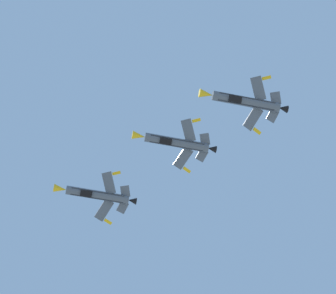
% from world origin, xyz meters
% --- Properties ---
extents(fighter_jet_lead, '(11.96, 12.58, 5.81)m').
position_xyz_m(fighter_jet_lead, '(-52.49, 49.21, 92.61)').
color(fighter_jet_lead, '#4C5666').
extents(fighter_jet_left_wing, '(12.15, 12.58, 5.30)m').
position_xyz_m(fighter_jet_left_wing, '(-34.35, 49.50, 95.51)').
color(fighter_jet_left_wing, '#4C5666').
extents(fighter_jet_right_wing, '(11.98, 12.58, 5.69)m').
position_xyz_m(fighter_jet_right_wing, '(-18.91, 48.20, 93.62)').
color(fighter_jet_right_wing, '#4C5666').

